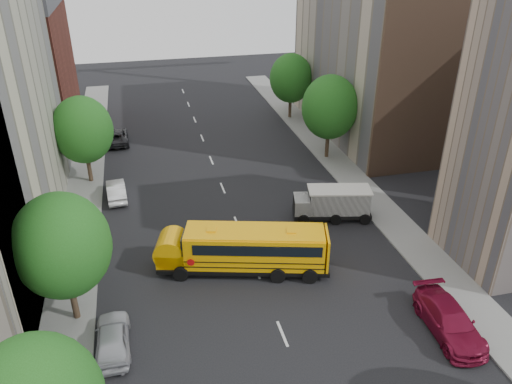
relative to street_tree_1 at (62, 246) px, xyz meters
name	(u,v)px	position (x,y,z in m)	size (l,w,h in m)	color
ground	(249,253)	(11.00, 4.00, -4.95)	(120.00, 120.00, 0.00)	black
sidewalk_left	(79,235)	(-0.50, 9.00, -4.89)	(3.00, 80.00, 0.12)	slate
sidewalk_right	(372,199)	(22.50, 9.00, -4.89)	(3.00, 80.00, 0.12)	slate
lane_markings	(223,188)	(11.00, 14.00, -4.95)	(0.15, 64.00, 0.01)	silver
building_left_redbrick	(17,74)	(-7.00, 32.00, 1.55)	(10.00, 15.00, 13.00)	maroon
building_right_far	(375,47)	(29.00, 24.00, 4.05)	(10.00, 22.00, 18.00)	#BBAA91
building_right_sidewall	(434,74)	(29.00, 13.00, 4.05)	(10.10, 0.30, 18.00)	brown
street_tree_1	(62,246)	(0.00, 0.00, 0.00)	(5.12, 5.12, 7.90)	#38281C
street_tree_2	(83,130)	(0.00, 18.00, -0.12)	(4.99, 4.99, 7.71)	#38281C
street_tree_4	(330,107)	(22.00, 18.00, 0.12)	(5.25, 5.25, 8.10)	#38281C
street_tree_5	(291,78)	(22.00, 30.00, -0.25)	(4.86, 4.86, 7.51)	#38281C
school_bus	(242,248)	(10.13, 2.25, -3.23)	(11.16, 5.31, 3.08)	black
safari_truck	(333,203)	(18.24, 7.07, -3.63)	(6.14, 3.32, 2.50)	black
parked_car_0	(113,338)	(2.06, -2.90, -4.20)	(1.76, 4.38, 1.49)	#ADADB4
parked_car_1	(116,191)	(2.20, 14.31, -4.26)	(1.47, 4.21, 1.39)	silver
parked_car_2	(116,137)	(2.20, 26.75, -4.25)	(2.32, 5.03, 1.40)	black
parked_car_3	(449,321)	(19.86, -6.01, -4.16)	(2.22, 5.47, 1.59)	maroon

